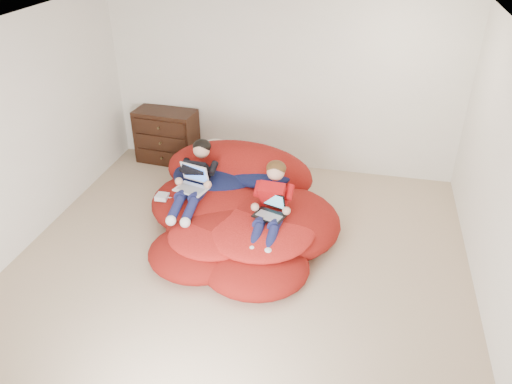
% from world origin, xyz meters
% --- Properties ---
extents(room_shell, '(5.10, 5.10, 2.77)m').
position_xyz_m(room_shell, '(0.00, 0.00, 0.22)').
color(room_shell, tan).
rests_on(room_shell, ground).
extents(dresser, '(0.94, 0.55, 0.81)m').
position_xyz_m(dresser, '(-1.70, 2.26, 0.41)').
color(dresser, black).
rests_on(dresser, ground).
extents(beanbag_pile, '(2.39, 2.46, 0.91)m').
position_xyz_m(beanbag_pile, '(-0.18, 0.70, 0.26)').
color(beanbag_pile, maroon).
rests_on(beanbag_pile, ground).
extents(cream_pillow, '(0.42, 0.27, 0.27)m').
position_xyz_m(cream_pillow, '(-0.70, 1.57, 0.62)').
color(cream_pillow, beige).
rests_on(cream_pillow, beanbag_pile).
extents(older_boy, '(0.32, 1.10, 0.64)m').
position_xyz_m(older_boy, '(-0.71, 0.72, 0.66)').
color(older_boy, black).
rests_on(older_boy, beanbag_pile).
extents(younger_boy, '(0.32, 1.00, 0.70)m').
position_xyz_m(younger_boy, '(0.28, 0.41, 0.62)').
color(younger_boy, '#B81012').
rests_on(younger_boy, beanbag_pile).
extents(laptop_white, '(0.42, 0.41, 0.26)m').
position_xyz_m(laptop_white, '(-0.71, 0.63, 0.63)').
color(laptop_white, silver).
rests_on(laptop_white, older_boy).
extents(laptop_black, '(0.39, 0.40, 0.24)m').
position_xyz_m(laptop_black, '(0.28, 0.36, 0.56)').
color(laptop_black, black).
rests_on(laptop_black, younger_boy).
extents(power_adapter, '(0.14, 0.14, 0.05)m').
position_xyz_m(power_adapter, '(-1.09, 0.55, 0.42)').
color(power_adapter, silver).
rests_on(power_adapter, beanbag_pile).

